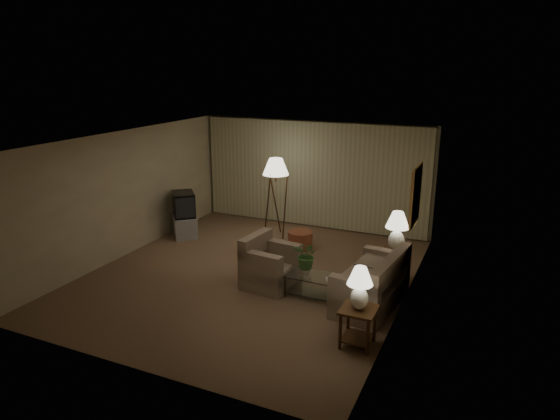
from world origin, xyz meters
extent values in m
plane|color=#7D6345|center=(0.00, 0.00, 0.00)|extent=(7.00, 7.00, 0.00)
cube|color=beige|center=(0.00, 3.50, 1.35)|extent=(6.00, 0.04, 2.70)
cube|color=beige|center=(-3.00, 0.00, 1.35)|extent=(0.04, 7.00, 2.70)
cube|color=beige|center=(3.00, 0.00, 1.35)|extent=(0.04, 7.00, 2.70)
cube|color=white|center=(0.00, 0.00, 2.70)|extent=(6.00, 7.00, 0.04)
cube|color=beige|center=(0.00, 3.42, 1.35)|extent=(5.85, 0.12, 2.65)
cube|color=gold|center=(2.98, 0.80, 1.75)|extent=(0.03, 0.90, 1.10)
cube|color=#A4301E|center=(2.95, 0.80, 1.75)|extent=(0.02, 0.80, 1.00)
cube|color=gray|center=(2.50, -0.31, 0.20)|extent=(1.90, 1.25, 0.40)
cube|color=gray|center=(0.60, -0.32, 0.20)|extent=(1.11, 1.07, 0.40)
cube|color=#361F0E|center=(2.65, -1.66, 0.58)|extent=(0.51, 0.51, 0.04)
cube|color=#361F0E|center=(2.65, -1.66, 0.12)|extent=(0.43, 0.43, 0.02)
cylinder|color=#361F0E|center=(2.44, -1.86, 0.28)|extent=(0.05, 0.05, 0.56)
cylinder|color=#361F0E|center=(2.44, -1.45, 0.28)|extent=(0.05, 0.05, 0.56)
cylinder|color=#361F0E|center=(2.86, -1.86, 0.28)|extent=(0.05, 0.05, 0.56)
cylinder|color=#361F0E|center=(2.86, -1.45, 0.28)|extent=(0.05, 0.05, 0.56)
cube|color=#361F0E|center=(2.65, 0.94, 0.58)|extent=(0.50, 0.42, 0.04)
cube|color=#361F0E|center=(2.65, 0.94, 0.12)|extent=(0.43, 0.36, 0.02)
cylinder|color=#361F0E|center=(2.45, 0.78, 0.28)|extent=(0.05, 0.05, 0.56)
cylinder|color=#361F0E|center=(2.45, 1.10, 0.28)|extent=(0.05, 0.05, 0.56)
cylinder|color=#361F0E|center=(2.85, 0.78, 0.28)|extent=(0.05, 0.05, 0.56)
cylinder|color=#361F0E|center=(2.85, 1.10, 0.28)|extent=(0.05, 0.05, 0.56)
ellipsoid|color=white|center=(2.65, -1.66, 0.77)|extent=(0.27, 0.27, 0.33)
cylinder|color=white|center=(2.65, -1.66, 0.97)|extent=(0.03, 0.03, 0.08)
cone|color=silver|center=(2.65, -1.66, 1.12)|extent=(0.38, 0.38, 0.27)
ellipsoid|color=white|center=(2.65, 0.94, 0.80)|extent=(0.31, 0.31, 0.39)
cylinder|color=white|center=(2.65, 0.94, 1.04)|extent=(0.03, 0.03, 0.09)
cone|color=silver|center=(2.65, 0.94, 1.22)|extent=(0.45, 0.45, 0.31)
cube|color=silver|center=(1.50, -0.41, 0.41)|extent=(1.08, 0.59, 0.02)
cube|color=silver|center=(1.50, -0.41, 0.10)|extent=(1.01, 0.51, 0.01)
cylinder|color=#43301A|center=(1.03, -0.63, 0.20)|extent=(0.04, 0.04, 0.40)
cylinder|color=#43301A|center=(1.03, -0.18, 0.20)|extent=(0.04, 0.04, 0.40)
cylinder|color=#43301A|center=(1.97, -0.63, 0.20)|extent=(0.04, 0.04, 0.40)
cylinder|color=#43301A|center=(1.97, -0.18, 0.20)|extent=(0.04, 0.04, 0.40)
cube|color=#B0B0B3|center=(-2.55, 1.44, 0.25)|extent=(1.35, 1.35, 0.50)
cube|color=black|center=(-2.55, 1.44, 0.79)|extent=(1.16, 1.16, 0.58)
cylinder|color=#361F0E|center=(-0.52, 2.32, 1.50)|extent=(0.04, 0.04, 0.28)
cone|color=silver|center=(-0.52, 2.32, 1.72)|extent=(0.62, 0.62, 0.39)
cylinder|color=#A35837|center=(0.32, 1.83, 0.19)|extent=(0.66, 0.66, 0.37)
imported|color=white|center=(1.35, -0.41, 0.49)|extent=(0.15, 0.15, 0.15)
imported|color=#417433|center=(1.35, -0.41, 0.82)|extent=(0.55, 0.50, 0.52)
imported|color=olive|center=(1.75, -0.51, 0.42)|extent=(0.24, 0.27, 0.02)
camera|label=1|loc=(4.30, -8.13, 4.04)|focal=32.00mm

